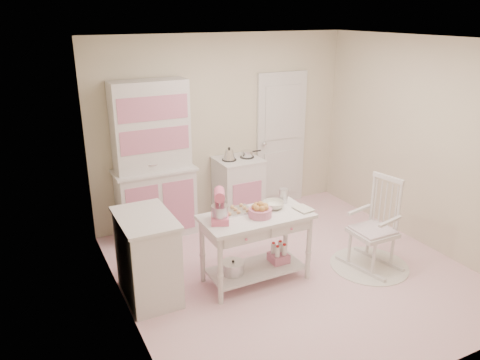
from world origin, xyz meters
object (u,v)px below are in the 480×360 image
(bread_basket, at_px, (260,213))
(work_table, at_px, (256,248))
(hutch, at_px, (154,161))
(base_cabinet, at_px, (148,257))
(rocking_chair, at_px, (373,224))
(stand_mixer, at_px, (220,207))
(stove, at_px, (238,189))

(bread_basket, bearing_deg, work_table, 111.80)
(hutch, height_order, base_cabinet, hutch)
(rocking_chair, xyz_separation_m, stand_mixer, (-1.78, 0.37, 0.42))
(work_table, bearing_deg, base_cabinet, 168.26)
(stove, xyz_separation_m, bread_basket, (-0.55, -1.62, 0.39))
(rocking_chair, height_order, bread_basket, rocking_chair)
(hutch, bearing_deg, stand_mixer, -82.53)
(stove, xyz_separation_m, stand_mixer, (-0.99, -1.55, 0.51))
(hutch, height_order, stove, hutch)
(rocking_chair, relative_size, work_table, 0.92)
(hutch, xyz_separation_m, rocking_chair, (1.99, -1.97, -0.49))
(stove, bearing_deg, hutch, 177.61)
(stand_mixer, bearing_deg, base_cabinet, -173.56)
(hutch, relative_size, rocking_chair, 1.89)
(base_cabinet, bearing_deg, work_table, -11.74)
(base_cabinet, distance_m, bread_basket, 1.27)
(stove, bearing_deg, bread_basket, -108.73)
(stove, relative_size, bread_basket, 3.68)
(base_cabinet, relative_size, bread_basket, 3.68)
(stove, height_order, base_cabinet, same)
(hutch, height_order, stand_mixer, hutch)
(hutch, distance_m, stove, 1.33)
(stove, height_order, work_table, stove)
(work_table, height_order, stand_mixer, stand_mixer)
(rocking_chair, bearing_deg, base_cabinet, 154.51)
(base_cabinet, distance_m, stand_mixer, 0.92)
(stove, bearing_deg, stand_mixer, -122.53)
(hutch, distance_m, rocking_chair, 2.84)
(hutch, relative_size, bread_basket, 8.32)
(work_table, xyz_separation_m, bread_basket, (0.02, -0.05, 0.45))
(rocking_chair, relative_size, bread_basket, 4.40)
(hutch, xyz_separation_m, bread_basket, (0.65, -1.67, -0.19))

